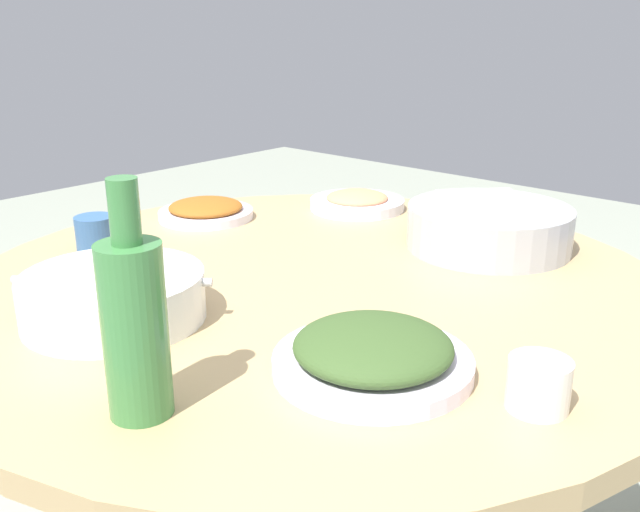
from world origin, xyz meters
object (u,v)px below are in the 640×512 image
Objects in this scene: tea_cup_near at (539,384)px; rice_bowl at (489,226)px; soup_bowl at (114,298)px; dish_shrimp at (357,202)px; tea_cup_far at (95,234)px; dish_stirfry at (206,210)px; round_dining_table at (314,345)px; green_bottle at (135,324)px; dish_greens at (373,354)px.

rice_bowl is at bearing -145.67° from tea_cup_near.
soup_bowl is 0.72m from dish_shrimp.
dish_shrimp is 0.58m from tea_cup_far.
soup_bowl is at bearing -72.77° from tea_cup_near.
tea_cup_far reaches higher than dish_stirfry.
dish_shrimp is (-0.40, -0.23, 0.13)m from round_dining_table.
rice_bowl is 1.15× the size of green_bottle.
dish_shrimp is at bearing -150.02° from round_dining_table.
rice_bowl reaches higher than dish_stirfry.
round_dining_table is 3.92× the size of rice_bowl.
round_dining_table is at bearing 29.98° from dish_shrimp.
green_bottle is (0.55, 0.56, 0.09)m from dish_stirfry.
soup_bowl is 0.33m from tea_cup_far.
rice_bowl reaches higher than soup_bowl.
dish_greens is (0.19, 0.26, 0.14)m from round_dining_table.
dish_greens is 0.67m from tea_cup_far.
soup_bowl is at bearing 62.65° from tea_cup_far.
dish_stirfry is (-0.43, -0.32, -0.01)m from soup_bowl.
dish_shrimp is 0.91m from green_bottle.
soup_bowl is at bearing -117.00° from green_bottle.
soup_bowl is (0.65, -0.24, -0.01)m from rice_bowl.
dish_stirfry is 0.92m from tea_cup_near.
dish_shrimp is 0.87m from tea_cup_near.
tea_cup_near is at bearing 106.09° from dish_greens.
green_bottle is (0.83, 0.36, 0.09)m from dish_shrimp.
tea_cup_far reaches higher than dish_greens.
dish_stirfry is (0.22, -0.55, -0.02)m from rice_bowl.
round_dining_table is at bearing -162.78° from green_bottle.
dish_shrimp is (-0.71, -0.12, -0.02)m from soup_bowl.
soup_bowl is 3.70× the size of tea_cup_near.
rice_bowl is 1.23× the size of dish_greens.
dish_stirfry is at bearing -175.09° from tea_cup_far.
rice_bowl is 0.78m from green_bottle.
round_dining_table is at bearing 160.55° from soup_bowl.
dish_greens and tea_cup_near have the same top height.
tea_cup_far is (-0.15, -0.29, 0.00)m from soup_bowl.
dish_stirfry is (-0.13, -0.43, 0.13)m from round_dining_table.
dish_greens is 0.29m from green_bottle.
green_bottle is 0.61m from tea_cup_far.
green_bottle reaches higher than dish_greens.
tea_cup_far is at bearing -117.19° from green_bottle.
tea_cup_far is (0.02, -0.85, 0.00)m from tea_cup_near.
round_dining_table is 5.60× the size of dish_shrimp.
round_dining_table is at bearing 73.55° from dish_stirfry.
tea_cup_far is at bearing 4.91° from dish_stirfry.
dish_stirfry is at bearing -134.77° from green_bottle.
dish_greens reaches higher than dish_shrimp.
soup_bowl is 1.23× the size of dish_shrimp.
dish_greens is at bearing 14.51° from rice_bowl.
dish_stirfry and dish_shrimp have the same top height.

